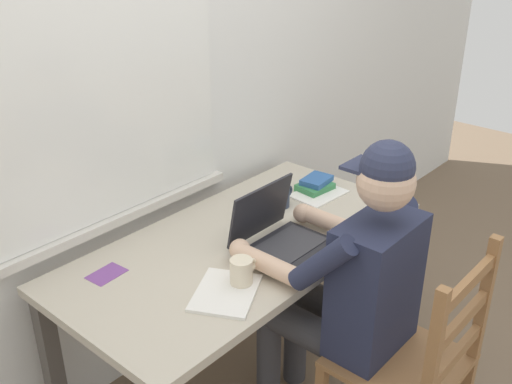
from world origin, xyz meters
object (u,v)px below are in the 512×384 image
object	(u,v)px
coffee_mug_white	(242,272)
coffee_mug_dark	(282,195)
desk	(243,260)
laptop	(277,233)
book_stack_main	(316,185)
landscape_photo_print	(107,274)
seated_person	(349,281)
wooden_chair	(413,365)
computer_mouse	(328,218)

from	to	relation	value
coffee_mug_white	coffee_mug_dark	distance (m)	0.62
desk	laptop	size ratio (longest dim) A/B	4.54
book_stack_main	landscape_photo_print	xyz separation A→B (m)	(-1.06, 0.15, -0.03)
laptop	book_stack_main	world-z (taller)	laptop
book_stack_main	seated_person	bearing A→B (deg)	-134.12
coffee_mug_white	book_stack_main	size ratio (longest dim) A/B	0.67
wooden_chair	coffee_mug_white	size ratio (longest dim) A/B	8.10
laptop	coffee_mug_dark	distance (m)	0.34
seated_person	computer_mouse	distance (m)	0.40
desk	wooden_chair	size ratio (longest dim) A/B	1.58
coffee_mug_white	coffee_mug_dark	world-z (taller)	coffee_mug_white
desk	coffee_mug_white	world-z (taller)	coffee_mug_white
seated_person	book_stack_main	xyz separation A→B (m)	(0.49, 0.51, 0.05)
laptop	coffee_mug_white	world-z (taller)	laptop
desk	coffee_mug_dark	bearing A→B (deg)	12.67
coffee_mug_dark	coffee_mug_white	bearing A→B (deg)	-153.69
desk	computer_mouse	size ratio (longest dim) A/B	14.97
laptop	seated_person	bearing A→B (deg)	-88.05
seated_person	computer_mouse	world-z (taller)	seated_person
seated_person	landscape_photo_print	xyz separation A→B (m)	(-0.57, 0.65, 0.03)
wooden_chair	computer_mouse	world-z (taller)	wooden_chair
coffee_mug_dark	landscape_photo_print	size ratio (longest dim) A/B	0.86
desk	landscape_photo_print	distance (m)	0.54
computer_mouse	wooden_chair	bearing A→B (deg)	-115.76
coffee_mug_white	seated_person	bearing A→B (deg)	-39.49
seated_person	wooden_chair	world-z (taller)	seated_person
wooden_chair	landscape_photo_print	distance (m)	1.12
desk	book_stack_main	bearing A→B (deg)	6.00
computer_mouse	seated_person	bearing A→B (deg)	-133.80
coffee_mug_dark	computer_mouse	bearing A→B (deg)	-87.20
laptop	landscape_photo_print	distance (m)	0.65
book_stack_main	landscape_photo_print	bearing A→B (deg)	172.11
coffee_mug_white	landscape_photo_print	distance (m)	0.49
seated_person	landscape_photo_print	distance (m)	0.87
book_stack_main	computer_mouse	bearing A→B (deg)	-134.52
computer_mouse	coffee_mug_white	distance (m)	0.57
book_stack_main	landscape_photo_print	distance (m)	1.07
seated_person	wooden_chair	bearing A→B (deg)	-90.00
seated_person	coffee_mug_white	xyz separation A→B (m)	(-0.30, 0.25, 0.08)
desk	book_stack_main	xyz separation A→B (m)	(0.56, 0.06, 0.12)
wooden_chair	landscape_photo_print	size ratio (longest dim) A/B	7.28
laptop	book_stack_main	xyz separation A→B (m)	(0.50, 0.18, -0.03)
laptop	computer_mouse	world-z (taller)	laptop
coffee_mug_white	coffee_mug_dark	xyz separation A→B (m)	(0.56, 0.28, -0.00)
laptop	coffee_mug_dark	size ratio (longest dim) A/B	2.94
desk	coffee_mug_dark	xyz separation A→B (m)	(0.33, 0.08, 0.14)
wooden_chair	coffee_mug_white	distance (m)	0.68
coffee_mug_dark	seated_person	bearing A→B (deg)	-116.55
landscape_photo_print	computer_mouse	bearing A→B (deg)	-28.29
computer_mouse	coffee_mug_dark	xyz separation A→B (m)	(-0.01, 0.24, 0.03)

